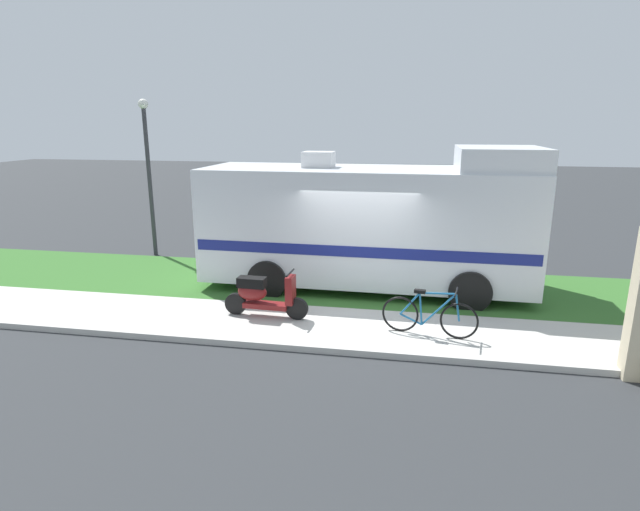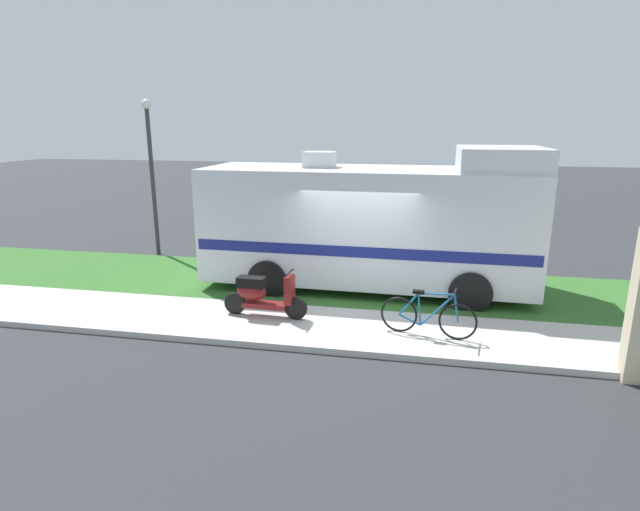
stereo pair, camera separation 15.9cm
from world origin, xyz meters
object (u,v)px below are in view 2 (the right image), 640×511
object	(u,v)px
street_lamp_post	(151,164)
motorhome_rv	(372,223)
bicycle	(428,316)
scooter	(262,294)
pickup_truck_near	(398,217)

from	to	relation	value
street_lamp_post	motorhome_rv	bearing A→B (deg)	-17.11
motorhome_rv	bicycle	bearing A→B (deg)	-65.37
scooter	pickup_truck_near	size ratio (longest dim) A/B	0.32
motorhome_rv	bicycle	xyz separation A→B (m)	(1.32, -2.87, -1.10)
bicycle	street_lamp_post	xyz separation A→B (m)	(-7.95, 4.91, 2.23)
motorhome_rv	bicycle	distance (m)	3.34
scooter	street_lamp_post	world-z (taller)	street_lamp_post
bicycle	scooter	bearing A→B (deg)	173.71
scooter	bicycle	world-z (taller)	scooter
motorhome_rv	scooter	world-z (taller)	motorhome_rv
bicycle	pickup_truck_near	distance (m)	7.27
motorhome_rv	scooter	distance (m)	3.33
motorhome_rv	bicycle	size ratio (longest dim) A/B	4.42
scooter	bicycle	xyz separation A→B (m)	(3.24, -0.36, -0.07)
scooter	bicycle	distance (m)	3.26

